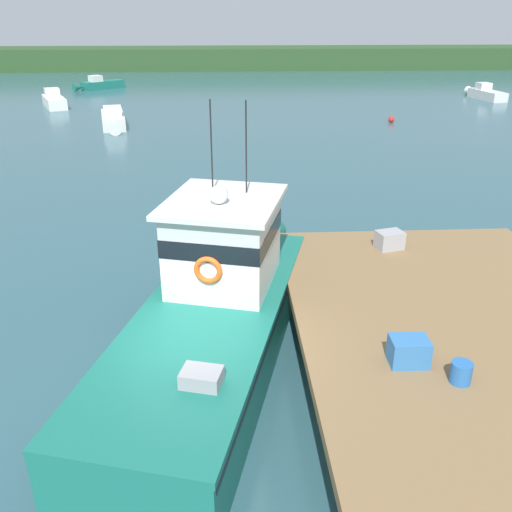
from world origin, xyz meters
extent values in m
plane|color=#2D5660|center=(0.00, 0.00, 0.00)|extent=(200.00, 200.00, 0.00)
cylinder|color=#4C3D2D|center=(2.20, 4.10, 0.50)|extent=(0.36, 0.36, 1.00)
cylinder|color=#4C3D2D|center=(7.40, 4.10, 0.50)|extent=(0.36, 0.36, 1.00)
cube|color=olive|center=(4.80, 0.00, 1.10)|extent=(6.00, 9.00, 0.20)
cube|color=#196B5B|center=(0.20, 0.65, 0.55)|extent=(4.51, 8.38, 1.10)
cone|color=#196B5B|center=(1.49, 5.38, 0.55)|extent=(1.53, 2.03, 1.10)
cube|color=black|center=(0.20, 0.65, 1.00)|extent=(4.49, 8.23, 0.12)
cube|color=#196B5B|center=(0.20, 0.65, 1.16)|extent=(4.55, 8.39, 0.12)
cube|color=silver|center=(0.52, 1.81, 2.00)|extent=(2.41, 2.62, 1.80)
cube|color=black|center=(0.52, 1.81, 2.31)|extent=(2.44, 2.65, 0.36)
cube|color=silver|center=(0.52, 1.81, 2.95)|extent=(2.72, 2.97, 0.10)
sphere|color=white|center=(0.44, 1.52, 3.18)|extent=(0.36, 0.36, 0.36)
cylinder|color=black|center=(0.31, 2.38, 3.90)|extent=(0.03, 0.03, 1.80)
cylinder|color=black|center=(0.98, 2.20, 3.90)|extent=(0.03, 0.03, 1.80)
cube|color=#939399|center=(0.15, -1.62, 1.28)|extent=(0.69, 0.58, 0.36)
torus|color=orange|center=(-0.92, -1.95, 1.16)|extent=(0.69, 0.69, 0.12)
torus|color=#EA5119|center=(0.22, 0.71, 2.00)|extent=(0.55, 0.24, 0.54)
cube|color=#9E9EA3|center=(4.38, 3.38, 1.41)|extent=(0.69, 0.58, 0.42)
cube|color=#3370B2|center=(3.40, -1.22, 1.42)|extent=(0.61, 0.45, 0.44)
cylinder|color=#2866B2|center=(4.04, -1.75, 1.37)|extent=(0.32, 0.32, 0.34)
cube|color=silver|center=(-6.13, 25.56, 0.37)|extent=(2.10, 4.21, 0.73)
cone|color=silver|center=(-5.60, 23.09, 0.37)|extent=(0.93, 1.14, 0.73)
cube|color=silver|center=(-5.98, 24.87, 1.01)|extent=(1.21, 1.20, 0.55)
cube|color=#196B5B|center=(-10.20, 43.24, 0.34)|extent=(3.59, 3.39, 0.68)
cone|color=#196B5B|center=(-11.95, 41.68, 0.34)|extent=(1.15, 1.13, 0.68)
cube|color=silver|center=(-10.69, 42.81, 0.94)|extent=(1.33, 1.34, 0.51)
cube|color=white|center=(-11.66, 33.10, 0.36)|extent=(2.67, 4.10, 0.71)
cone|color=white|center=(-12.61, 35.36, 0.36)|extent=(1.04, 1.18, 0.71)
cube|color=silver|center=(-11.92, 33.73, 0.98)|extent=(1.30, 1.29, 0.54)
cube|color=silver|center=(21.12, 35.11, 0.34)|extent=(1.71, 3.87, 0.68)
cone|color=silver|center=(20.79, 37.42, 0.34)|extent=(0.81, 1.02, 0.68)
cube|color=silver|center=(21.03, 35.75, 0.93)|extent=(1.07, 1.06, 0.51)
sphere|color=red|center=(10.90, 25.81, 0.19)|extent=(0.38, 0.38, 0.38)
cube|color=#284723|center=(0.00, 62.00, 1.20)|extent=(120.00, 8.00, 2.40)
camera|label=1|loc=(0.59, -8.42, 6.32)|focal=38.76mm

